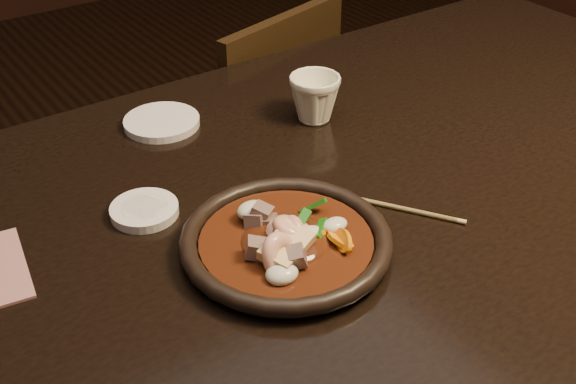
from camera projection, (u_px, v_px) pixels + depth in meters
table at (355, 228)px, 1.06m from camera, size 1.60×0.90×0.75m
chair at (249, 153)px, 1.70m from camera, size 0.46×0.46×0.79m
plate at (286, 242)px, 0.89m from camera, size 0.26×0.26×0.03m
stirfry at (287, 241)px, 0.88m from camera, size 0.14×0.15×0.06m
soy_dish at (144, 210)px, 0.96m from camera, size 0.09×0.09×0.01m
saucer_right at (162, 122)px, 1.16m from camera, size 0.12×0.12×0.01m
tea_cup at (315, 97)px, 1.15m from camera, size 0.09×0.08×0.08m
chopsticks at (382, 204)px, 0.97m from camera, size 0.13×0.19×0.01m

